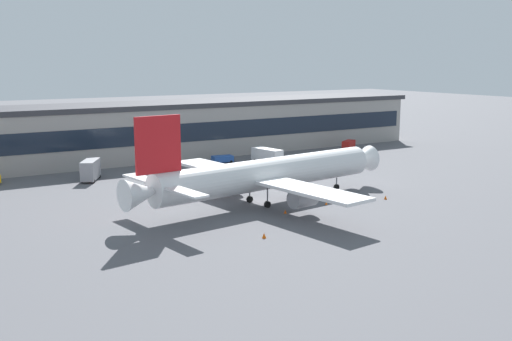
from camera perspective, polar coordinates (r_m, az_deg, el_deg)
ground_plane at (r=102.70m, az=0.31°, el=-2.92°), size 600.00×600.00×0.00m
terminal_building at (r=149.01m, az=-10.70°, el=3.76°), size 158.47×18.78×13.62m
airliner at (r=99.44m, az=0.81°, el=-0.37°), size 52.54×44.98×16.04m
crew_van at (r=162.79m, az=8.86°, el=2.47°), size 5.59×4.58×2.55m
catering_truck at (r=124.25m, az=-15.54°, el=0.13°), size 5.79×7.55×4.15m
fuel_truck at (r=140.73m, az=1.02°, el=1.52°), size 4.05×8.73×3.35m
pushback_tractor at (r=140.38m, az=-3.19°, el=1.14°), size 5.09×3.19×1.75m
traffic_cone_0 at (r=100.65m, az=6.74°, el=-3.11°), size 0.45×0.45×0.56m
traffic_cone_1 at (r=106.19m, az=12.29°, el=-2.53°), size 0.54×0.54×0.67m
traffic_cone_2 at (r=94.47m, az=2.81°, el=-3.94°), size 0.48×0.48×0.60m
traffic_cone_3 at (r=81.47m, az=0.78°, el=-6.23°), size 0.60×0.60×0.75m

